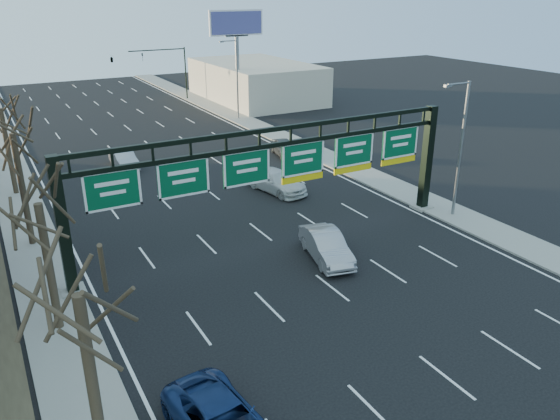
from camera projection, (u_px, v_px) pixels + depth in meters
ground at (355, 306)px, 26.43m from camera, size 160.00×160.00×0.00m
sidewalk_left at (24, 216)px, 36.77m from camera, size 3.00×120.00×0.12m
sidewalk_right at (337, 161)px, 48.38m from camera, size 3.00×120.00×0.12m
lane_markings at (202, 186)px, 42.60m from camera, size 21.60×120.00×0.01m
sign_gantry at (278, 170)px, 31.23m from camera, size 24.60×1.20×7.20m
building_right_distant at (256, 81)px, 74.97m from camera, size 12.00×20.00×5.00m
tree_near at (73, 262)px, 14.59m from camera, size 3.60×3.60×8.86m
tree_gantry at (34, 180)px, 22.00m from camera, size 3.60×3.60×8.48m
tree_mid at (9, 115)px, 29.80m from camera, size 3.60×3.60×9.24m
streetlight_near at (460, 143)px, 35.03m from camera, size 2.15×0.22×9.00m
streetlight_far at (236, 75)px, 62.50m from camera, size 2.15×0.22×9.00m
billboard_right at (237, 35)px, 66.18m from camera, size 7.00×0.50×12.00m
traffic_signal_mast at (140, 61)px, 71.40m from camera, size 10.16×0.54×7.00m
car_silver_sedan at (326, 246)px, 30.75m from camera, size 2.77×5.19×1.62m
car_white_wagon at (276, 181)px, 41.18m from camera, size 3.26×5.80×1.59m
car_grey_far at (285, 148)px, 50.05m from camera, size 2.57×4.63×1.49m
car_silver_distant at (124, 159)px, 46.69m from camera, size 1.64×4.68×1.54m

